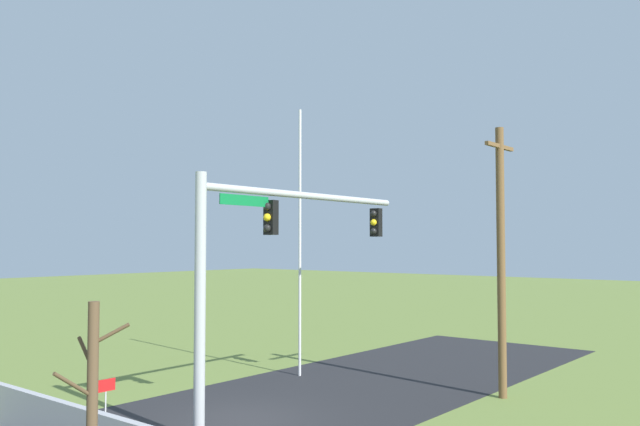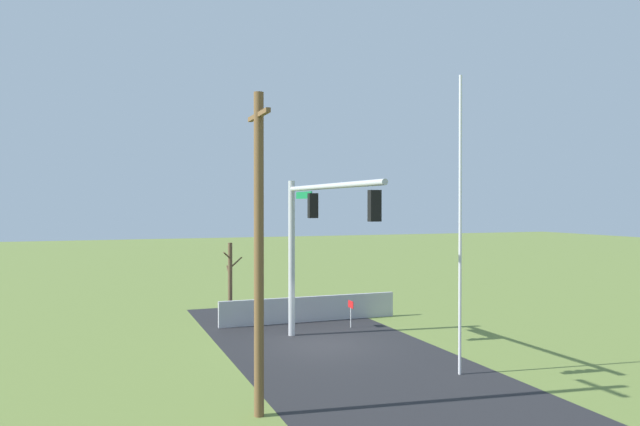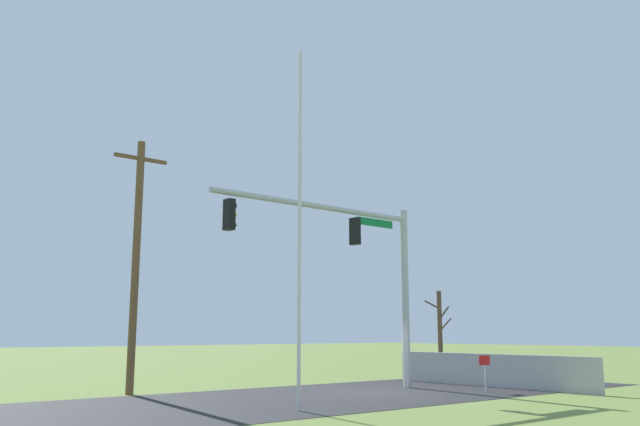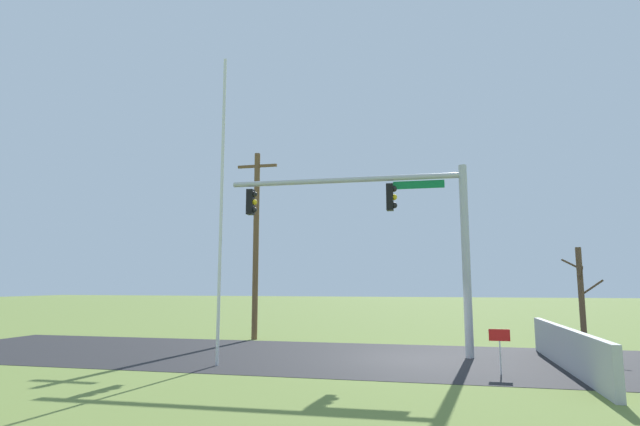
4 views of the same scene
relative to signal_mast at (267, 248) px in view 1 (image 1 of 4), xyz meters
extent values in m
plane|color=olive|center=(0.32, -0.66, -4.70)|extent=(160.00, 160.00, 0.00)
cube|color=#232326|center=(-3.68, -0.66, -4.70)|extent=(28.00, 8.00, 0.01)
cylinder|color=#B2B5BA|center=(2.40, 0.04, -1.41)|extent=(0.28, 0.28, 6.58)
cylinder|color=#B2B5BA|center=(-1.84, -0.03, 1.53)|extent=(8.49, 0.35, 0.20)
cube|color=#0F7238|center=(0.88, 0.02, 1.25)|extent=(1.80, 0.06, 0.28)
cube|color=black|center=(-0.14, 0.00, 0.83)|extent=(0.25, 0.36, 0.96)
sphere|color=black|center=(0.01, 0.00, 1.13)|extent=(0.22, 0.22, 0.22)
sphere|color=yellow|center=(0.01, 0.00, 0.83)|extent=(0.22, 0.22, 0.22)
sphere|color=black|center=(0.01, 0.00, 0.53)|extent=(0.22, 0.22, 0.22)
cube|color=black|center=(-5.41, -0.10, 0.83)|extent=(0.25, 0.36, 0.96)
sphere|color=black|center=(-5.26, -0.09, 1.13)|extent=(0.22, 0.22, 0.22)
sphere|color=yellow|center=(-5.26, -0.09, 0.83)|extent=(0.22, 0.22, 0.22)
sphere|color=black|center=(-5.26, -0.09, 0.53)|extent=(0.22, 0.22, 0.22)
cylinder|color=silver|center=(-5.15, -3.31, 0.19)|extent=(0.10, 0.10, 9.79)
cylinder|color=brown|center=(-6.62, 3.83, -0.45)|extent=(0.26, 0.26, 8.50)
cube|color=brown|center=(-6.62, 3.83, 3.20)|extent=(1.90, 0.12, 0.12)
cylinder|color=brown|center=(6.39, 1.84, -2.82)|extent=(0.20, 0.20, 3.76)
cylinder|color=brown|center=(6.76, 1.84, -2.38)|extent=(0.78, 0.07, 0.57)
cylinder|color=brown|center=(6.16, 2.04, -1.53)|extent=(0.54, 0.47, 0.39)
cylinder|color=brown|center=(6.37, 1.56, -1.89)|extent=(0.12, 0.61, 0.55)
cylinder|color=silver|center=(3.04, -2.97, -4.25)|extent=(0.04, 0.04, 0.90)
cube|color=red|center=(3.04, -2.97, -3.64)|extent=(0.56, 0.02, 0.32)
camera|label=1|loc=(12.97, 12.52, 0.09)|focal=36.73mm
camera|label=2|loc=(-21.94, 7.84, 0.84)|focal=33.83mm
camera|label=3|loc=(-15.84, -17.31, -2.72)|focal=37.26mm
camera|label=4|loc=(1.43, -17.91, -2.24)|focal=28.31mm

